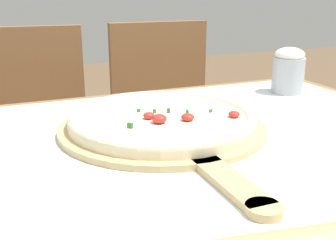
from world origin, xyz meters
TOP-DOWN VIEW (x-y plane):
  - dining_table at (0.00, 0.00)m, footprint 1.12×0.93m
  - towel_cloth at (0.00, 0.00)m, footprint 1.04×0.85m
  - pizza_peel at (-0.03, 0.11)m, footprint 0.41×0.58m
  - pizza at (-0.03, 0.12)m, footprint 0.37×0.37m
  - chair_left at (-0.24, 0.80)m, footprint 0.44×0.44m
  - chair_right at (0.25, 0.80)m, footprint 0.42×0.42m
  - flour_cup at (0.39, 0.29)m, footprint 0.08×0.08m

SIDE VIEW (x-z plane):
  - chair_left at x=-0.24m, z-range 0.07..0.94m
  - chair_right at x=0.25m, z-range 0.07..0.94m
  - dining_table at x=0.00m, z-range 0.25..0.98m
  - towel_cloth at x=0.00m, z-range 0.73..0.73m
  - pizza_peel at x=-0.03m, z-range 0.73..0.74m
  - pizza at x=-0.03m, z-range 0.74..0.77m
  - flour_cup at x=0.39m, z-range 0.73..0.85m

